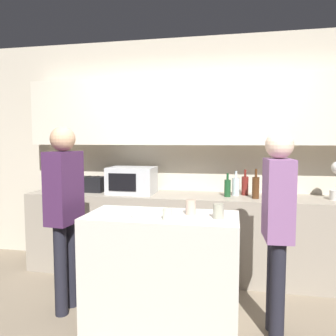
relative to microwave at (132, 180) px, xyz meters
name	(u,v)px	position (x,y,z in m)	size (l,w,h in m)	color
back_wall	(189,137)	(0.62, 0.29, 0.49)	(6.40, 0.40, 2.70)	beige
back_counter	(185,234)	(0.62, 0.02, -0.60)	(3.60, 0.62, 0.90)	gray
kitchen_island	(162,271)	(0.59, -1.07, -0.59)	(1.20, 0.57, 0.92)	beige
microwave	(132,180)	(0.00, 0.00, 0.00)	(0.52, 0.39, 0.30)	#B7BABC
toaster	(93,184)	(-0.48, 0.00, -0.06)	(0.26, 0.16, 0.18)	black
bottle_0	(227,188)	(1.07, -0.01, -0.05)	(0.07, 0.07, 0.25)	#194723
bottle_1	(236,186)	(1.16, 0.09, -0.05)	(0.08, 0.08, 0.27)	silver
bottle_2	(245,185)	(1.26, 0.13, -0.04)	(0.08, 0.08, 0.28)	maroon
bottle_3	(256,187)	(1.36, -0.07, -0.03)	(0.07, 0.07, 0.31)	#472814
plate_on_island	(147,215)	(0.49, -1.13, -0.12)	(0.26, 0.26, 0.01)	white
cup_0	(191,207)	(0.81, -1.01, -0.07)	(0.08, 0.08, 0.12)	#C3A893
cup_1	(167,214)	(0.66, -1.22, -0.09)	(0.07, 0.07, 0.08)	beige
cup_2	(218,211)	(1.03, -1.10, -0.08)	(0.08, 0.08, 0.11)	#A4A28E
person_left	(277,217)	(1.46, -1.02, -0.12)	(0.21, 0.35, 1.57)	black
person_center	(64,203)	(-0.29, -0.99, -0.09)	(0.22, 0.36, 1.62)	black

